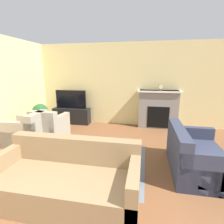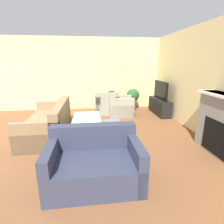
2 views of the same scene
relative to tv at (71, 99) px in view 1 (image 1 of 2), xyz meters
The scene contains 12 objects.
wall_back 1.62m from the tv, 10.96° to the left, with size 8.26×0.06×2.70m.
area_rug 3.00m from the tv, 59.39° to the right, with size 2.18×1.89×0.00m.
fireplace 2.94m from the tv, ahead, with size 1.34×0.38×1.21m.
tv_stand 0.58m from the tv, 90.00° to the left, with size 1.28×0.36×0.54m.
tv is the anchor object (origin of this frame).
couch_sectional 3.84m from the tv, 67.43° to the right, with size 2.05×0.94×0.82m.
couch_loveseat 4.24m from the tv, 35.19° to the right, with size 0.91×1.38×0.82m.
armchair_by_window 1.98m from the tv, 101.28° to the right, with size 0.89×0.80×0.82m.
armchair_accent 1.55m from the tv, 89.98° to the right, with size 0.78×0.86×0.82m.
coffee_table 2.98m from the tv, 60.13° to the right, with size 0.98×0.69×0.44m.
potted_plant 1.11m from the tv, 129.03° to the right, with size 0.48×0.48×0.82m.
mantel_clock 3.00m from the tv, ahead, with size 0.17×0.07×0.20m.
Camera 1 is at (0.99, -0.78, 1.82)m, focal length 28.00 mm.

